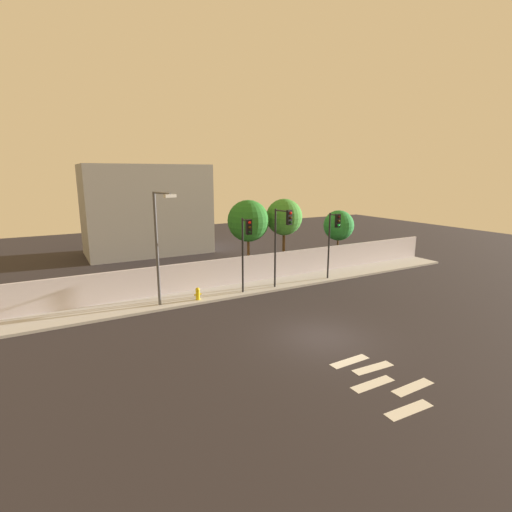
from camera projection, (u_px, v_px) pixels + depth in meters
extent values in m
plane|color=#282325|center=(322.00, 337.00, 17.81)|extent=(80.00, 80.00, 0.00)
cube|color=#B6B6B6|center=(241.00, 290.00, 24.80)|extent=(36.00, 2.40, 0.15)
cube|color=silver|center=(233.00, 271.00, 25.70)|extent=(36.00, 0.18, 1.80)
cube|color=silver|center=(409.00, 410.00, 12.34)|extent=(1.81, 0.50, 0.01)
cube|color=silver|center=(413.00, 387.00, 13.66)|extent=(1.81, 0.48, 0.01)
cube|color=silver|center=(373.00, 384.00, 13.86)|extent=(1.80, 0.45, 0.01)
cube|color=silver|center=(373.00, 368.00, 15.01)|extent=(1.82, 0.52, 0.01)
cube|color=silver|center=(350.00, 361.00, 15.54)|extent=(1.81, 0.49, 0.01)
cylinder|color=black|center=(243.00, 256.00, 23.63)|extent=(0.12, 0.12, 4.66)
cylinder|color=black|center=(246.00, 220.00, 22.81)|extent=(0.09, 0.83, 0.08)
cube|color=black|center=(249.00, 227.00, 22.52)|extent=(0.34, 0.20, 0.90)
sphere|color=red|center=(250.00, 223.00, 22.36)|extent=(0.18, 0.18, 0.18)
sphere|color=#33260A|center=(250.00, 227.00, 22.42)|extent=(0.18, 0.18, 0.18)
sphere|color=black|center=(250.00, 232.00, 22.48)|extent=(0.18, 0.18, 0.18)
cylinder|color=black|center=(329.00, 246.00, 26.86)|extent=(0.12, 0.12, 4.63)
cylinder|color=black|center=(334.00, 215.00, 26.00)|extent=(0.14, 0.88, 0.08)
cube|color=black|center=(338.00, 221.00, 25.69)|extent=(0.35, 0.22, 0.90)
sphere|color=black|center=(339.00, 217.00, 25.52)|extent=(0.18, 0.18, 0.18)
sphere|color=#33260A|center=(339.00, 221.00, 25.58)|extent=(0.18, 0.18, 0.18)
sphere|color=#19F24C|center=(339.00, 225.00, 25.64)|extent=(0.18, 0.18, 0.18)
cylinder|color=black|center=(275.00, 248.00, 24.71)|extent=(0.12, 0.12, 5.11)
cylinder|color=black|center=(282.00, 211.00, 23.73)|extent=(0.31, 1.21, 0.08)
cube|color=black|center=(289.00, 217.00, 23.35)|extent=(0.37, 0.26, 0.90)
sphere|color=red|center=(291.00, 213.00, 23.20)|extent=(0.18, 0.18, 0.18)
sphere|color=#33260A|center=(291.00, 218.00, 23.26)|extent=(0.18, 0.18, 0.18)
sphere|color=black|center=(291.00, 222.00, 23.32)|extent=(0.18, 0.18, 0.18)
cylinder|color=#4C4C51|center=(157.00, 250.00, 21.16)|extent=(0.16, 0.16, 6.33)
cylinder|color=#4C4C51|center=(162.00, 193.00, 19.82)|extent=(0.44, 1.81, 0.10)
cube|color=beige|center=(170.00, 196.00, 19.16)|extent=(0.63, 0.35, 0.16)
cylinder|color=gold|center=(198.00, 295.00, 22.60)|extent=(0.24, 0.24, 0.57)
sphere|color=gold|center=(198.00, 290.00, 22.54)|extent=(0.26, 0.26, 0.26)
cylinder|color=gold|center=(195.00, 295.00, 22.52)|extent=(0.10, 0.09, 0.09)
cylinder|color=gold|center=(200.00, 294.00, 22.68)|extent=(0.10, 0.09, 0.09)
cylinder|color=brown|center=(248.00, 255.00, 27.62)|extent=(0.18, 0.18, 3.34)
sphere|color=#246F24|center=(248.00, 221.00, 27.09)|extent=(2.94, 2.94, 2.94)
cylinder|color=brown|center=(284.00, 250.00, 29.03)|extent=(0.21, 0.21, 3.52)
sphere|color=#3C8830|center=(284.00, 217.00, 28.51)|extent=(2.70, 2.70, 2.70)
cylinder|color=brown|center=(338.00, 249.00, 31.65)|extent=(0.15, 0.15, 2.62)
sphere|color=#247D34|center=(339.00, 225.00, 31.23)|extent=(2.46, 2.46, 2.46)
cube|color=gray|center=(147.00, 210.00, 35.99)|extent=(11.09, 6.00, 8.22)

